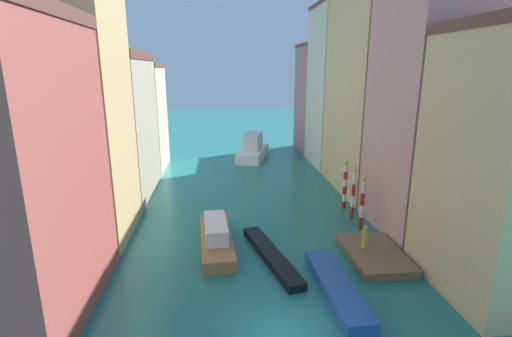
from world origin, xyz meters
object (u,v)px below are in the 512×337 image
mooring_pole_0 (362,202)px  waterfront_dock (374,255)px  gondola_black (271,255)px  mooring_pole_2 (345,184)px  motorboat_0 (216,237)px  motorboat_1 (337,287)px  vaporetto_white (253,149)px  person_on_dock (365,237)px  mooring_pole_1 (353,193)px

mooring_pole_0 → waterfront_dock: bearing=-100.2°
gondola_black → mooring_pole_2: bearing=47.9°
motorboat_0 → motorboat_1: bearing=-43.7°
waterfront_dock → vaporetto_white: 30.32m
gondola_black → motorboat_1: motorboat_1 is taller
person_on_dock → motorboat_0: 10.19m
mooring_pole_0 → person_on_dock: bearing=-108.1°
waterfront_dock → gondola_black: waterfront_dock is taller
person_on_dock → mooring_pole_1: size_ratio=0.36×
waterfront_dock → motorboat_0: bearing=164.5°
motorboat_1 → mooring_pole_0: bearing=61.4°
mooring_pole_1 → motorboat_1: mooring_pole_1 is taller
mooring_pole_1 → vaporetto_white: size_ratio=0.45×
gondola_black → motorboat_0: 4.26m
mooring_pole_0 → mooring_pole_2: mooring_pole_2 is taller
mooring_pole_1 → vaporetto_white: bearing=105.4°
motorboat_1 → vaporetto_white: bearing=92.8°
gondola_black → waterfront_dock: bearing=-5.6°
mooring_pole_1 → waterfront_dock: bearing=-97.7°
waterfront_dock → mooring_pole_2: bearing=83.7°
mooring_pole_1 → motorboat_1: bearing=-113.7°
motorboat_0 → waterfront_dock: bearing=-15.5°
motorboat_0 → motorboat_1: 9.33m
mooring_pole_2 → vaporetto_white: mooring_pole_2 is taller
mooring_pole_0 → mooring_pole_1: mooring_pole_1 is taller
mooring_pole_2 → gondola_black: size_ratio=0.53×
mooring_pole_1 → mooring_pole_0: bearing=-92.2°
mooring_pole_0 → gondola_black: (-7.69, -4.15, -1.93)m
gondola_black → person_on_dock: bearing=-0.8°
mooring_pole_0 → mooring_pole_2: (0.16, 4.54, 0.08)m
person_on_dock → vaporetto_white: vaporetto_white is taller
mooring_pole_2 → vaporetto_white: bearing=107.2°
mooring_pole_0 → gondola_black: size_ratio=0.51×
person_on_dock → vaporetto_white: (-4.79, 29.26, -0.05)m
mooring_pole_2 → vaporetto_white: 21.46m
mooring_pole_1 → gondola_black: (-7.78, -6.35, -1.93)m
mooring_pole_2 → mooring_pole_1: bearing=-92.0°
person_on_dock → motorboat_0: (-9.91, 2.31, -0.56)m
person_on_dock → vaporetto_white: 29.65m
waterfront_dock → motorboat_1: 5.12m
mooring_pole_2 → motorboat_1: (-4.72, -12.90, -1.92)m
mooring_pole_2 → gondola_black: 11.88m
person_on_dock → mooring_pole_2: (1.55, 8.78, 0.97)m
vaporetto_white → mooring_pole_1: bearing=-74.6°
waterfront_dock → vaporetto_white: bearing=100.1°
mooring_pole_2 → person_on_dock: bearing=-100.0°
person_on_dock → mooring_pole_0: bearing=71.9°
waterfront_dock → mooring_pole_0: 5.25m
vaporetto_white → mooring_pole_0: bearing=-76.1°
waterfront_dock → mooring_pole_0: (0.87, 4.81, 1.91)m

